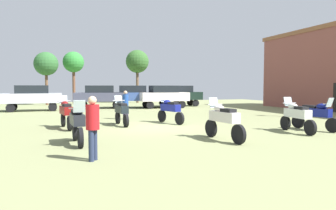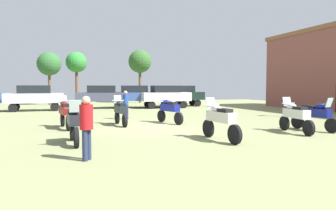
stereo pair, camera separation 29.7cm
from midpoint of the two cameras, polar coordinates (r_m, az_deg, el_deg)
The scene contains 18 objects.
ground_plane at distance 14.42m, azimuth -2.26°, elevation -4.15°, with size 44.00×52.00×0.02m.
motorcycle_2 at distance 15.10m, azimuth -8.33°, elevation -1.09°, with size 0.62×2.09×1.45m.
motorcycle_3 at distance 10.91m, azimuth 10.53°, elevation -2.71°, with size 0.62×2.31×1.50m.
motorcycle_4 at distance 10.50m, azimuth -16.46°, elevation -3.11°, with size 0.62×2.10×1.48m.
motorcycle_5 at distance 15.75m, azimuth 0.80°, elevation -0.83°, with size 0.82×2.12×1.47m.
motorcycle_6 at distance 14.55m, azimuth -18.20°, elevation -1.31°, with size 0.68×2.26×1.49m.
motorcycle_8 at distance 14.61m, azimuth 26.33°, elevation -1.58°, with size 0.75×2.19×1.44m.
motorcycle_9 at distance 13.61m, azimuth 23.37°, elevation -1.82°, with size 0.62×2.22×1.45m.
car_1 at distance 27.09m, azimuth -0.15°, elevation 1.91°, with size 4.33×1.87×2.00m.
car_2 at distance 27.20m, azimuth -11.98°, elevation 1.84°, with size 4.55×2.53×2.00m.
car_3 at distance 29.52m, azimuth 2.72°, elevation 2.03°, with size 4.37×1.96×2.00m.
car_4 at distance 25.96m, azimuth -23.42°, elevation 1.56°, with size 4.33×1.88×2.00m.
car_6 at distance 27.73m, azimuth -6.02°, elevation 1.92°, with size 4.56×2.56×2.00m.
person_1 at distance 8.03m, azimuth -14.03°, elevation -3.32°, with size 0.47×0.47×1.66m.
person_2 at distance 17.88m, azimuth -7.48°, elevation 0.45°, with size 0.42×0.42×1.67m.
tree_1 at distance 36.32m, azimuth -5.06°, elevation 8.03°, with size 2.69×2.69×6.22m.
tree_3 at distance 35.67m, azimuth -16.57°, elevation 7.58°, with size 2.30×2.30×5.78m.
tree_4 at distance 33.94m, azimuth -21.16°, elevation 7.12°, with size 2.42×2.42×5.46m.
Camera 2 is at (-3.87, -13.77, 1.92)m, focal length 32.53 mm.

